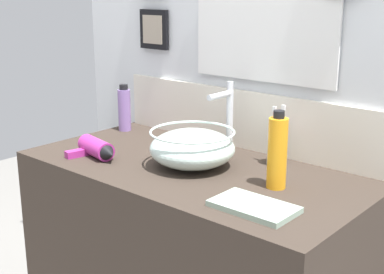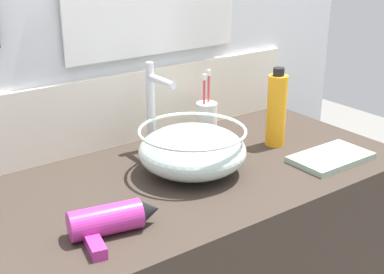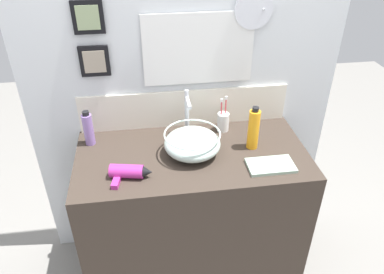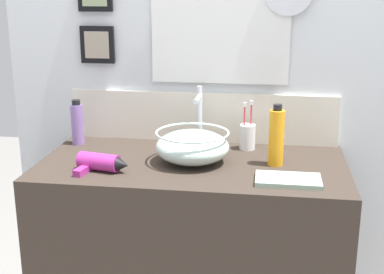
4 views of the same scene
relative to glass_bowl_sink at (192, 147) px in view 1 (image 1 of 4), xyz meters
name	(u,v)px [view 1 (image 1 of 4)]	position (x,y,z in m)	size (l,w,h in m)	color
back_panel	(252,35)	(0.00, 0.32, 0.34)	(1.69, 0.09, 2.54)	silver
glass_bowl_sink	(192,147)	(0.00, 0.00, 0.00)	(0.28, 0.28, 0.12)	silver
faucet	(226,113)	(0.00, 0.18, 0.08)	(0.02, 0.13, 0.26)	silver
hair_drier	(97,149)	(-0.31, -0.15, -0.03)	(0.20, 0.14, 0.06)	#B22D8C
toothbrush_cup	(277,149)	(0.20, 0.19, -0.01)	(0.06, 0.06, 0.20)	white
shampoo_bottle	(124,109)	(-0.51, 0.16, 0.03)	(0.05, 0.05, 0.19)	#8C6BB2
soap_dispenser	(277,152)	(0.32, 0.01, 0.04)	(0.06, 0.06, 0.23)	orange
hand_towel	(254,207)	(0.36, -0.17, -0.06)	(0.22, 0.13, 0.02)	#99B29E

